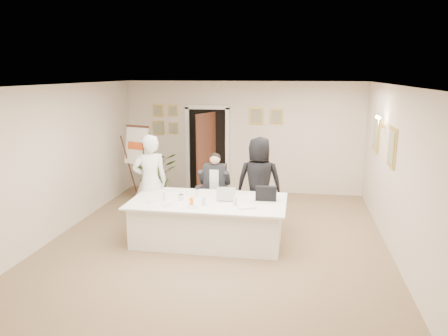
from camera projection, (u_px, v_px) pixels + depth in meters
floor at (218, 241)px, 7.97m from camera, size 7.00×7.00×0.00m
ceiling at (217, 85)px, 7.36m from camera, size 6.00×7.00×0.02m
wall_back at (243, 137)px, 11.04m from camera, size 6.00×0.10×2.80m
wall_front at (153, 239)px, 4.29m from camera, size 6.00×0.10×2.80m
wall_left at (60, 160)px, 8.15m from camera, size 0.10×7.00×2.80m
wall_right at (397, 172)px, 7.17m from camera, size 0.10×7.00×2.80m
doorway at (207, 151)px, 11.08m from camera, size 1.14×0.86×2.20m
pictures_back_wall at (211, 119)px, 11.04m from camera, size 3.40×0.06×0.80m
pictures_right_wall at (383, 140)px, 8.26m from camera, size 0.06×2.20×0.80m
wall_sconce at (381, 122)px, 8.20m from camera, size 0.20×0.30×0.24m
conference_table at (208, 220)px, 7.87m from camera, size 2.77×1.47×0.78m
seated_man at (215, 187)px, 8.91m from camera, size 0.73×0.76×1.44m
flip_chart at (140, 166)px, 10.41m from camera, size 0.64×0.48×1.76m
standing_man at (150, 182)px, 8.48m from camera, size 0.81×0.72×1.86m
standing_woman at (259, 182)px, 8.53m from camera, size 0.91×0.62×1.81m
potted_palm at (155, 175)px, 10.58m from camera, size 1.34×1.33×1.13m
laptop at (227, 192)px, 7.81m from camera, size 0.34×0.36×0.28m
laptop_bag at (266, 194)px, 7.74m from camera, size 0.37×0.11×0.26m
paper_stack at (247, 207)px, 7.36m from camera, size 0.35×0.29×0.03m
plate_left at (152, 202)px, 7.68m from camera, size 0.21×0.21×0.01m
plate_mid at (167, 205)px, 7.48m from camera, size 0.22×0.22×0.01m
plate_near at (193, 207)px, 7.36m from camera, size 0.21×0.21×0.01m
glass_a at (165, 196)px, 7.78m from camera, size 0.08×0.08×0.14m
glass_b at (204, 202)px, 7.45m from camera, size 0.08×0.08×0.14m
glass_c at (235, 202)px, 7.45m from camera, size 0.07×0.07×0.14m
glass_d at (197, 193)px, 7.97m from camera, size 0.07×0.07×0.14m
oj_glass at (192, 202)px, 7.47m from camera, size 0.07×0.07×0.13m
steel_jug at (181, 197)px, 7.76m from camera, size 0.09×0.09×0.11m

